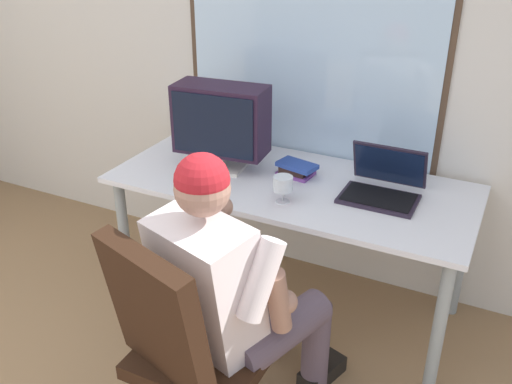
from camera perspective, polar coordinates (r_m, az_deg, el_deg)
name	(u,v)px	position (r m, az deg, el deg)	size (l,w,h in m)	color
wall_rear	(284,21)	(3.03, 2.87, 16.77)	(5.28, 0.08, 2.81)	silver
desk	(291,197)	(2.79, 3.52, -0.51)	(1.75, 0.76, 0.73)	#8C979A
office_chair	(182,340)	(2.10, -7.42, -14.55)	(0.57, 0.61, 0.97)	black
person_seated	(234,287)	(2.18, -2.24, -9.55)	(0.67, 0.86, 1.22)	#574754
crt_monitor	(221,121)	(2.81, -3.54, 7.18)	(0.47, 0.25, 0.43)	beige
laptop	(383,183)	(2.67, 12.69, 0.89)	(0.34, 0.31, 0.22)	#251D2C
wine_glass	(283,185)	(2.53, 2.73, 0.72)	(0.09, 0.09, 0.13)	silver
book_stack	(296,169)	(2.81, 4.06, 2.32)	(0.21, 0.16, 0.07)	#6C3989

